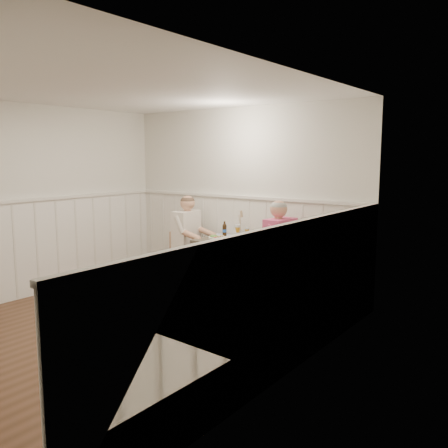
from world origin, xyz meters
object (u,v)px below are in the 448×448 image
Objects in this scene: chair_left at (185,255)px; grass_vase at (240,224)px; dining_table at (233,247)px; man_in_pink at (277,260)px; chair_right at (282,267)px; beer_bottle at (225,230)px; diner_cream at (189,247)px.

chair_left is 1.99× the size of grass_vase.
man_in_pink is (0.74, -0.05, -0.08)m from dining_table.
dining_table is at bearing 177.63° from chair_right.
beer_bottle is at bearing 167.29° from man_in_pink.
diner_cream is at bearing 40.92° from chair_left.
grass_vase is (0.71, 0.30, 0.36)m from diner_cream.
grass_vase is (0.20, 0.09, 0.09)m from beer_bottle.
chair_left is 0.73m from beer_bottle.
chair_right reaches higher than dining_table.
chair_right is 1.03m from grass_vase.
diner_cream is 6.14× the size of beer_bottle.
grass_vase is at bearing 24.35° from chair_left.
dining_table is at bearing 2.48° from diner_cream.
dining_table is at bearing -74.79° from grass_vase.
chair_left is 1.58m from man_in_pink.
man_in_pink is 1.53m from diner_cream.
dining_table is 0.79m from diner_cream.
chair_right is 1.12× the size of chair_left.
chair_left is 0.59× the size of man_in_pink.
diner_cream is at bearing -156.85° from grass_vase.
diner_cream is (-1.60, -0.00, 0.07)m from chair_right.
dining_table is at bearing 176.07° from man_in_pink.
grass_vase is (-0.82, 0.32, 0.36)m from man_in_pink.
man_in_pink reaches higher than chair_left.
grass_vase reaches higher than beer_bottle.
beer_bottle is (0.51, 0.21, 0.28)m from diner_cream.
diner_cream is 3.32× the size of grass_vase.
chair_left is at bearing -179.27° from man_in_pink.
dining_table is 0.71× the size of diner_cream.
man_in_pink reaches higher than dining_table.
beer_bottle is at bearing 147.06° from dining_table.
grass_vase is (0.75, 0.34, 0.49)m from chair_left.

